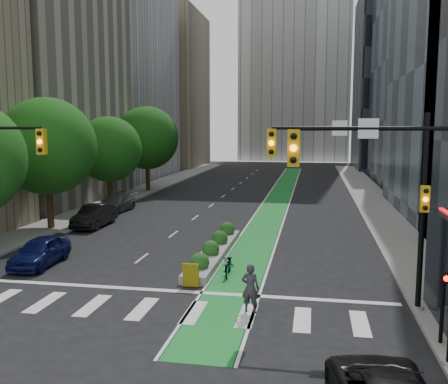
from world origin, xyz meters
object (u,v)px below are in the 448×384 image
at_px(parked_car_left_near, 40,251).
at_px(median_planter, 215,250).
at_px(parked_car_left_mid, 95,216).
at_px(bicycle, 229,264).
at_px(cyclist, 250,288).
at_px(parked_car_left_far, 115,203).

bearing_deg(parked_car_left_near, median_planter, 18.43).
distance_m(parked_car_left_near, parked_car_left_mid, 9.71).
bearing_deg(parked_car_left_mid, bicycle, -41.40).
height_order(median_planter, parked_car_left_mid, parked_car_left_mid).
bearing_deg(cyclist, median_planter, -60.85).
bearing_deg(median_planter, parked_car_left_far, 130.69).
distance_m(parked_car_left_mid, parked_car_left_far, 6.13).
xyz_separation_m(median_planter, parked_car_left_near, (-8.20, -3.20, 0.34)).
relative_size(cyclist, parked_car_left_mid, 0.41).
bearing_deg(bicycle, cyclist, -73.83).
relative_size(parked_car_left_near, parked_car_left_far, 0.86).
relative_size(median_planter, parked_car_left_far, 2.10).
bearing_deg(median_planter, bicycle, -67.58).
distance_m(cyclist, parked_car_left_near, 11.94).
height_order(bicycle, parked_car_left_far, parked_car_left_far).
distance_m(bicycle, parked_car_left_near, 9.49).
height_order(bicycle, cyclist, cyclist).
relative_size(median_planter, cyclist, 5.50).
xyz_separation_m(median_planter, parked_car_left_mid, (-9.72, 6.39, 0.39)).
distance_m(median_planter, bicycle, 3.39).
bearing_deg(median_planter, parked_car_left_mid, 146.66).
bearing_deg(parked_car_left_mid, parked_car_left_near, -81.54).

